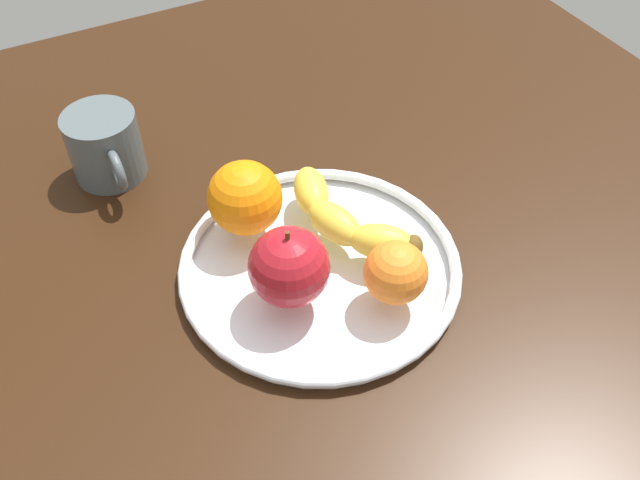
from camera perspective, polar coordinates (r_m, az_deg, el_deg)
ground_plane at (r=72.60cm, az=-0.00°, el=-3.66°), size 116.79×116.79×4.00cm
fruit_bowl at (r=70.36cm, az=-0.00°, el=-2.16°), size 28.68×28.68×1.80cm
banana at (r=71.13cm, az=2.07°, el=1.70°), size 17.31×9.58×3.63cm
apple at (r=64.07cm, az=-2.56°, el=-2.23°), size 7.73×7.73×8.53cm
orange_front_left at (r=70.82cm, az=-6.21°, el=3.47°), size 7.74×7.74×7.74cm
orange_front_right at (r=65.00cm, az=6.25°, el=-2.68°), size 6.14×6.14×6.14cm
ambient_mug at (r=82.82cm, az=-17.25°, el=7.39°), size 11.72×8.25×8.04cm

